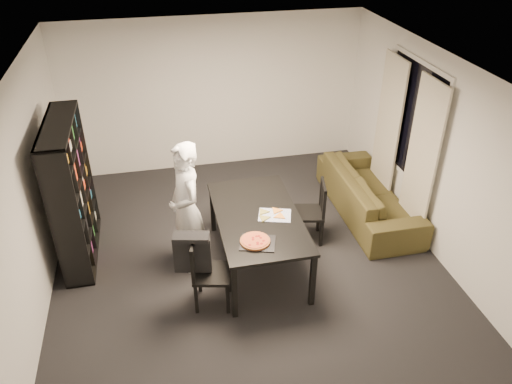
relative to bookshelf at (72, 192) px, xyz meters
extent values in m
cube|color=black|center=(2.16, -0.60, -0.95)|extent=(5.00, 5.50, 0.01)
cube|color=white|center=(2.16, -0.60, 1.65)|extent=(5.00, 5.50, 0.01)
cube|color=white|center=(2.16, 2.15, 0.35)|extent=(5.00, 0.01, 2.60)
cube|color=white|center=(2.16, -3.35, 0.35)|extent=(5.00, 0.01, 2.60)
cube|color=white|center=(-0.34, -0.60, 0.35)|extent=(0.01, 5.50, 2.60)
cube|color=white|center=(4.66, -0.60, 0.35)|extent=(0.01, 5.50, 2.60)
cube|color=black|center=(4.64, 0.00, 0.55)|extent=(0.02, 1.40, 1.60)
cube|color=white|center=(4.64, 0.00, 0.55)|extent=(0.03, 1.52, 1.72)
cube|color=beige|center=(4.56, -0.52, 0.20)|extent=(0.03, 0.70, 2.25)
cube|color=beige|center=(4.56, 0.52, 0.20)|extent=(0.03, 0.70, 2.25)
cube|color=black|center=(0.00, 0.00, 0.00)|extent=(0.35, 1.50, 1.90)
cube|color=black|center=(2.26, -0.76, -0.20)|extent=(1.03, 1.85, 0.04)
cube|color=black|center=(1.80, -1.63, -0.58)|extent=(0.06, 0.06, 0.73)
cube|color=black|center=(2.73, -1.63, -0.58)|extent=(0.06, 0.06, 0.73)
cube|color=black|center=(1.80, 0.12, -0.58)|extent=(0.06, 0.06, 0.73)
cube|color=black|center=(2.73, 0.12, -0.58)|extent=(0.06, 0.06, 0.73)
cube|color=black|center=(1.59, -1.35, -0.51)|extent=(0.51, 0.51, 0.04)
cube|color=black|center=(1.41, -1.30, -0.27)|extent=(0.13, 0.42, 0.46)
cube|color=black|center=(1.41, -1.30, -0.06)|extent=(0.12, 0.40, 0.05)
cube|color=black|center=(1.73, -1.57, -0.74)|extent=(0.04, 0.04, 0.42)
cube|color=black|center=(1.81, -1.21, -0.74)|extent=(0.04, 0.04, 0.42)
cube|color=black|center=(1.37, -1.48, -0.74)|extent=(0.04, 0.04, 0.42)
cube|color=black|center=(1.46, -1.13, -0.74)|extent=(0.04, 0.04, 0.42)
cube|color=black|center=(3.06, -0.36, -0.52)|extent=(0.50, 0.50, 0.04)
cube|color=black|center=(3.25, -0.40, -0.28)|extent=(0.13, 0.42, 0.45)
cube|color=black|center=(3.25, -0.40, -0.07)|extent=(0.11, 0.40, 0.05)
cube|color=black|center=(2.93, -0.15, -0.75)|extent=(0.04, 0.04, 0.41)
cube|color=black|center=(2.85, -0.50, -0.75)|extent=(0.04, 0.04, 0.41)
cube|color=black|center=(3.28, -0.22, -0.75)|extent=(0.04, 0.04, 0.41)
cube|color=black|center=(3.20, -0.57, -0.75)|extent=(0.04, 0.04, 0.41)
cube|color=black|center=(1.39, -1.30, -0.24)|extent=(0.43, 0.17, 0.46)
cube|color=black|center=(1.39, -1.30, 0.01)|extent=(0.43, 0.26, 0.05)
imported|color=white|center=(1.40, -0.57, -0.07)|extent=(0.57, 0.72, 1.75)
cube|color=black|center=(2.14, -1.32, -0.17)|extent=(0.48, 0.43, 0.01)
cylinder|color=#9D552D|center=(2.11, -1.31, -0.15)|extent=(0.35, 0.35, 0.02)
cylinder|color=#CB7734|center=(2.11, -1.31, -0.14)|extent=(0.31, 0.31, 0.01)
cube|color=white|center=(2.47, -0.81, -0.17)|extent=(0.47, 0.40, 0.01)
imported|color=#3E3F19|center=(4.17, 0.08, -0.62)|extent=(0.88, 2.26, 0.66)
camera|label=1|loc=(1.14, -5.80, 3.33)|focal=35.00mm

